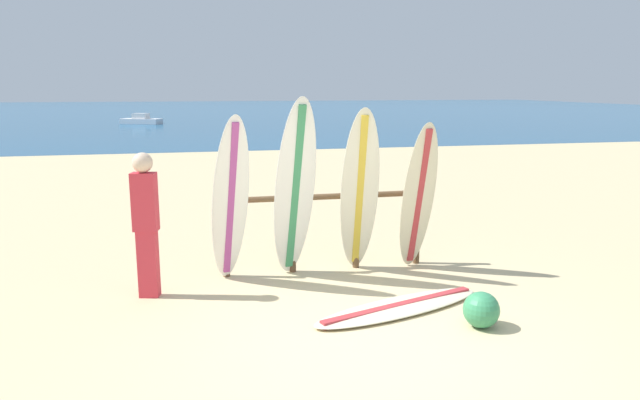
# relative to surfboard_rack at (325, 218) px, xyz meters

# --- Properties ---
(ground_plane) EXTENTS (120.00, 120.00, 0.00)m
(ground_plane) POSITION_rel_surfboard_rack_xyz_m (-0.14, -2.54, -0.73)
(ground_plane) COLOR #D3BC8C
(ocean_water) EXTENTS (120.00, 80.00, 0.01)m
(ocean_water) POSITION_rel_surfboard_rack_xyz_m (-0.14, 55.46, -0.73)
(ocean_water) COLOR #1E5984
(ocean_water) RESTS_ON ground
(surfboard_rack) EXTENTS (2.81, 0.09, 1.18)m
(surfboard_rack) POSITION_rel_surfboard_rack_xyz_m (0.00, 0.00, 0.00)
(surfboard_rack) COLOR brown
(surfboard_rack) RESTS_ON ground
(surfboard_leaning_far_left) EXTENTS (0.61, 0.84, 2.20)m
(surfboard_leaning_far_left) POSITION_rel_surfboard_rack_xyz_m (-1.30, -0.37, 0.37)
(surfboard_leaning_far_left) COLOR white
(surfboard_leaning_far_left) RESTS_ON ground
(surfboard_leaning_left) EXTENTS (0.64, 0.80, 2.41)m
(surfboard_leaning_left) POSITION_rel_surfboard_rack_xyz_m (-0.47, -0.32, 0.47)
(surfboard_leaning_left) COLOR white
(surfboard_leaning_left) RESTS_ON ground
(surfboard_leaning_center_left) EXTENTS (0.60, 0.84, 2.27)m
(surfboard_leaning_center_left) POSITION_rel_surfboard_rack_xyz_m (0.40, -0.31, 0.40)
(surfboard_leaning_center_left) COLOR silver
(surfboard_leaning_center_left) RESTS_ON ground
(surfboard_leaning_center) EXTENTS (0.54, 0.58, 2.07)m
(surfboard_leaning_center) POSITION_rel_surfboard_rack_xyz_m (1.24, -0.30, 0.30)
(surfboard_leaning_center) COLOR beige
(surfboard_leaning_center) RESTS_ON ground
(surfboard_lying_on_sand) EXTENTS (2.32, 1.24, 0.08)m
(surfboard_lying_on_sand) POSITION_rel_surfboard_rack_xyz_m (0.50, -1.64, -0.70)
(surfboard_lying_on_sand) COLOR beige
(surfboard_lying_on_sand) RESTS_ON ground
(beachgoer_standing) EXTENTS (0.31, 0.24, 1.76)m
(beachgoer_standing) POSITION_rel_surfboard_rack_xyz_m (-2.31, -0.56, 0.23)
(beachgoer_standing) COLOR #D8333F
(beachgoer_standing) RESTS_ON ground
(small_boat_offshore) EXTENTS (2.90, 2.08, 0.71)m
(small_boat_offshore) POSITION_rel_surfboard_rack_xyz_m (-4.94, 33.93, -0.48)
(small_boat_offshore) COLOR silver
(small_boat_offshore) RESTS_ON ocean_water
(beach_ball) EXTENTS (0.39, 0.39, 0.39)m
(beach_ball) POSITION_rel_surfboard_rack_xyz_m (1.17, -2.29, -0.54)
(beach_ball) COLOR #388C59
(beach_ball) RESTS_ON ground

